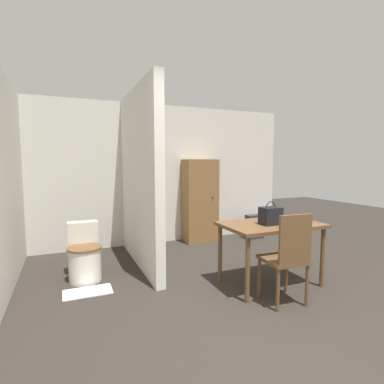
# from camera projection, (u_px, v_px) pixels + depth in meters

# --- Properties ---
(ground_plane) EXTENTS (16.00, 16.00, 0.00)m
(ground_plane) POSITION_uv_depth(u_px,v_px,m) (278.00, 347.00, 2.39)
(ground_plane) COLOR #2D2823
(wall_back) EXTENTS (5.22, 0.12, 2.50)m
(wall_back) POSITION_uv_depth(u_px,v_px,m) (155.00, 175.00, 5.46)
(wall_back) COLOR silver
(wall_back) RESTS_ON ground_plane
(partition_wall) EXTENTS (0.12, 2.04, 2.50)m
(partition_wall) POSITION_uv_depth(u_px,v_px,m) (139.00, 178.00, 4.27)
(partition_wall) COLOR silver
(partition_wall) RESTS_ON ground_plane
(dining_table) EXTENTS (1.17, 0.72, 0.75)m
(dining_table) POSITION_uv_depth(u_px,v_px,m) (271.00, 230.00, 3.58)
(dining_table) COLOR brown
(dining_table) RESTS_ON ground_plane
(wooden_chair) EXTENTS (0.44, 0.44, 0.97)m
(wooden_chair) POSITION_uv_depth(u_px,v_px,m) (288.00, 256.00, 3.07)
(wooden_chair) COLOR brown
(wooden_chair) RESTS_ON ground_plane
(toilet) EXTENTS (0.41, 0.56, 0.70)m
(toilet) POSITION_uv_depth(u_px,v_px,m) (85.00, 256.00, 3.77)
(toilet) COLOR silver
(toilet) RESTS_ON ground_plane
(handbag) EXTENTS (0.23, 0.18, 0.27)m
(handbag) POSITION_uv_depth(u_px,v_px,m) (271.00, 216.00, 3.48)
(handbag) COLOR black
(handbag) RESTS_ON dining_table
(wooden_cabinet) EXTENTS (0.61, 0.41, 1.53)m
(wooden_cabinet) POSITION_uv_depth(u_px,v_px,m) (200.00, 201.00, 5.57)
(wooden_cabinet) COLOR brown
(wooden_cabinet) RESTS_ON ground_plane
(bath_mat) EXTENTS (0.53, 0.29, 0.01)m
(bath_mat) POSITION_uv_depth(u_px,v_px,m) (88.00, 292.00, 3.40)
(bath_mat) COLOR silver
(bath_mat) RESTS_ON ground_plane
(space_heater) EXTENTS (0.34, 0.17, 0.46)m
(space_heater) POSITION_uv_depth(u_px,v_px,m) (254.00, 226.00, 5.82)
(space_heater) COLOR #2D2D33
(space_heater) RESTS_ON ground_plane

